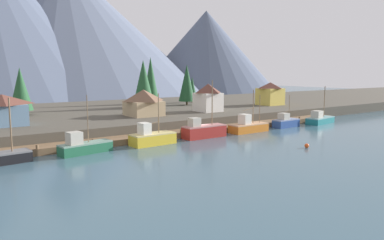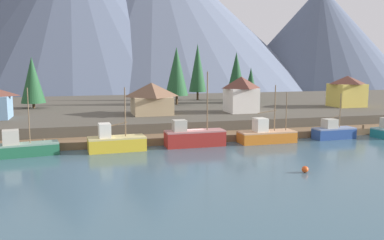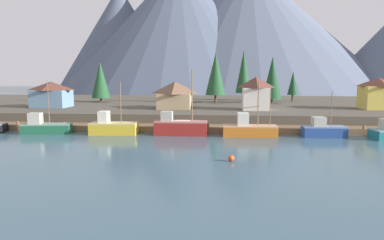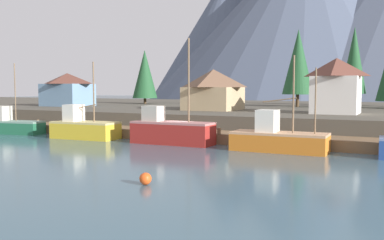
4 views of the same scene
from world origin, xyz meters
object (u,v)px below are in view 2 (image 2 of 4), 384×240
house_white (241,94)px  house_tan (152,98)px  fishing_boat_red (194,137)px  fishing_boat_orange (266,135)px  house_yellow (347,91)px  fishing_boat_yellow (115,142)px  channel_buoy (305,169)px  fishing_boat_blue (333,132)px  conifer_back_left (177,71)px  conifer_near_left (32,80)px  conifer_mid_right (251,80)px  conifer_mid_left (198,68)px  fishing_boat_green (24,147)px  conifer_near_right (236,75)px

house_white → house_tan: bearing=175.7°
house_tan → fishing_boat_red: bearing=-80.0°
fishing_boat_orange → house_yellow: size_ratio=1.32×
fishing_boat_yellow → channel_buoy: bearing=-44.4°
fishing_boat_blue → conifer_back_left: (-16.95, 31.82, 8.47)m
fishing_boat_orange → house_white: house_white is taller
fishing_boat_orange → conifer_near_left: 47.81m
channel_buoy → fishing_boat_blue: bearing=49.1°
conifer_mid_right → fishing_boat_orange: bearing=-109.8°
channel_buoy → house_tan: bearing=107.7°
fishing_boat_orange → fishing_boat_yellow: bearing=179.6°
conifer_mid_left → conifer_back_left: bearing=-127.8°
conifer_near_left → conifer_mid_right: (48.39, 6.22, -0.88)m
fishing_boat_yellow → conifer_near_left: (-13.21, 32.47, 6.89)m
fishing_boat_blue → conifer_mid_left: (-9.71, 41.16, 9.04)m
conifer_back_left → fishing_boat_blue: bearing=-62.0°
fishing_boat_green → conifer_mid_right: (46.32, 38.78, 6.09)m
fishing_boat_orange → conifer_near_left: conifer_near_left is taller
fishing_boat_blue → conifer_mid_left: size_ratio=0.51×
fishing_boat_green → fishing_boat_red: 21.78m
conifer_mid_right → fishing_boat_red: bearing=-122.6°
house_yellow → conifer_mid_left: conifer_mid_left is taller
fishing_boat_yellow → fishing_boat_blue: size_ratio=1.21×
house_white → conifer_mid_right: (11.45, 22.66, 1.39)m
conifer_mid_left → channel_buoy: 58.58m
conifer_near_right → conifer_mid_left: 11.08m
fishing_boat_red → channel_buoy: 18.07m
fishing_boat_red → channel_buoy: bearing=-65.8°
fishing_boat_red → conifer_mid_left: bearing=72.8°
fishing_boat_orange → conifer_mid_right: bearing=69.4°
house_white → house_yellow: bearing=8.1°
fishing_boat_green → channel_buoy: bearing=-37.4°
fishing_boat_orange → house_white: bearing=80.6°
fishing_boat_green → conifer_near_right: size_ratio=0.75×
conifer_mid_right → fishing_boat_green: bearing=-140.1°
fishing_boat_blue → conifer_near_right: size_ratio=0.61×
conifer_back_left → channel_buoy: 49.19m
house_tan → conifer_back_left: conifer_back_left is taller
conifer_near_right → conifer_mid_right: conifer_near_right is taller
fishing_boat_green → conifer_mid_left: (33.90, 41.64, 9.04)m
fishing_boat_red → conifer_near_right: conifer_near_right is taller
conifer_near_right → conifer_mid_left: conifer_mid_left is taller
fishing_boat_orange → conifer_mid_right: 41.40m
conifer_mid_left → conifer_mid_right: size_ratio=1.72×
fishing_boat_yellow → conifer_near_left: 35.72m
fishing_boat_yellow → house_tan: bearing=63.0°
fishing_boat_red → house_white: fishing_boat_red is taller
conifer_mid_right → channel_buoy: conifer_mid_right is taller
conifer_near_right → channel_buoy: conifer_near_right is taller
fishing_boat_red → house_tan: fishing_boat_red is taller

